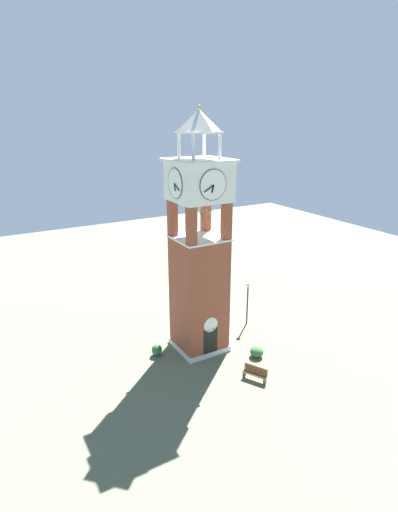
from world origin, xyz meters
name	(u,v)px	position (x,y,z in m)	size (l,w,h in m)	color
ground	(199,346)	(0.00, 0.00, 0.00)	(80.00, 80.00, 0.00)	#5B664C
clock_tower	(199,258)	(0.00, 0.00, 6.98)	(3.81, 3.81, 16.91)	brown
park_bench	(255,373)	(1.10, -5.33, 0.48)	(1.15, 1.62, 0.95)	brown
lamp_post	(248,295)	(5.20, 1.09, 2.56)	(0.36, 0.36, 3.66)	black
trash_bin	(207,319)	(2.36, 2.69, 0.40)	(0.52, 0.52, 0.80)	#2D2D33
shrub_near_entry	(157,350)	(-3.20, 0.50, 0.42)	(0.75, 0.75, 0.84)	#336638
shrub_left_of_tower	(257,352)	(2.88, -3.23, 0.38)	(0.95, 0.95, 0.75)	#336638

